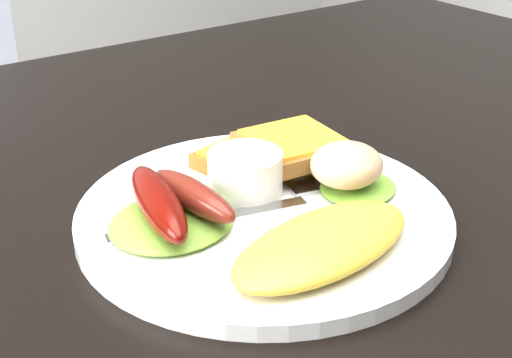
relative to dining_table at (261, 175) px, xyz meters
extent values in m
cube|color=black|center=(0.00, 0.00, 0.00)|extent=(1.20, 0.80, 0.04)
imported|color=navy|center=(0.12, 0.52, -0.06)|extent=(0.49, 0.34, 1.34)
cylinder|color=white|center=(-0.07, -0.10, 0.03)|extent=(0.28, 0.28, 0.01)
ellipsoid|color=#5C9829|center=(-0.14, -0.08, 0.04)|extent=(0.11, 0.11, 0.01)
ellipsoid|color=#5E9B33|center=(0.01, -0.12, 0.04)|extent=(0.08, 0.08, 0.01)
ellipsoid|color=gold|center=(-0.08, -0.17, 0.04)|extent=(0.16, 0.09, 0.02)
ellipsoid|color=#5F0D06|center=(-0.15, -0.08, 0.05)|extent=(0.05, 0.11, 0.03)
ellipsoid|color=maroon|center=(-0.12, -0.08, 0.05)|extent=(0.03, 0.09, 0.02)
cylinder|color=white|center=(-0.07, -0.07, 0.05)|extent=(0.07, 0.07, 0.03)
cube|color=brown|center=(-0.03, -0.04, 0.04)|extent=(0.09, 0.09, 0.01)
cube|color=#965A34|center=(-0.01, -0.06, 0.05)|extent=(0.08, 0.08, 0.01)
ellipsoid|color=beige|center=(0.00, -0.11, 0.06)|extent=(0.08, 0.07, 0.03)
cube|color=#ADAFB7|center=(-0.11, -0.09, 0.03)|extent=(0.15, 0.05, 0.00)
camera|label=1|loc=(-0.34, -0.47, 0.29)|focal=50.00mm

